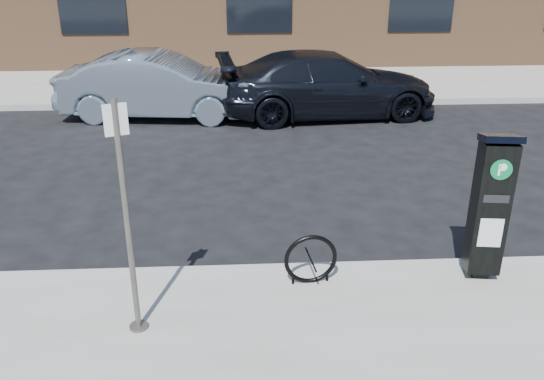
{
  "coord_description": "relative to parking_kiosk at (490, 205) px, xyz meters",
  "views": [
    {
      "loc": [
        -0.61,
        -6.21,
        3.9
      ],
      "look_at": [
        -0.24,
        0.5,
        0.97
      ],
      "focal_mm": 38.0,
      "sensor_mm": 36.0,
      "label": 1
    }
  ],
  "objects": [
    {
      "name": "car_dark",
      "position": [
        -0.79,
        7.54,
        -0.33
      ],
      "size": [
        5.38,
        2.63,
        1.51
      ],
      "primitive_type": "imported",
      "rotation": [
        0.0,
        0.0,
        1.67
      ],
      "color": "black",
      "rests_on": "ground"
    },
    {
      "name": "curb_far",
      "position": [
        -2.23,
        8.37,
        -1.01
      ],
      "size": [
        60.0,
        0.12,
        0.16
      ],
      "primitive_type": "cube",
      "color": "#9E9B93",
      "rests_on": "ground"
    },
    {
      "name": "bike_rack",
      "position": [
        -2.07,
        -0.05,
        -0.62
      ],
      "size": [
        0.64,
        0.12,
        0.63
      ],
      "rotation": [
        0.0,
        0.0,
        0.11
      ],
      "color": "black",
      "rests_on": "sidewalk_near"
    },
    {
      "name": "parking_kiosk",
      "position": [
        0.0,
        0.0,
        0.0
      ],
      "size": [
        0.46,
        0.42,
        1.82
      ],
      "rotation": [
        0.0,
        0.0,
        -0.12
      ],
      "color": "black",
      "rests_on": "sidewalk_near"
    },
    {
      "name": "sign_pole",
      "position": [
        -3.97,
        -0.82,
        0.29
      ],
      "size": [
        0.21,
        0.2,
        2.46
      ],
      "rotation": [
        0.0,
        0.0,
        0.37
      ],
      "color": "#635C57",
      "rests_on": "sidewalk_near"
    },
    {
      "name": "ground",
      "position": [
        -2.23,
        0.35,
        -1.08
      ],
      "size": [
        120.0,
        120.0,
        0.0
      ],
      "primitive_type": "plane",
      "color": "black",
      "rests_on": "ground"
    },
    {
      "name": "sidewalk_far",
      "position": [
        -2.23,
        14.35,
        -1.01
      ],
      "size": [
        60.0,
        12.0,
        0.15
      ],
      "primitive_type": "cube",
      "color": "gray",
      "rests_on": "ground"
    },
    {
      "name": "car_silver",
      "position": [
        -4.77,
        7.6,
        -0.33
      ],
      "size": [
        4.71,
        2.05,
        1.51
      ],
      "primitive_type": "imported",
      "rotation": [
        0.0,
        0.0,
        1.47
      ],
      "color": "#879AAC",
      "rests_on": "ground"
    },
    {
      "name": "curb_near",
      "position": [
        -2.23,
        0.33,
        -1.01
      ],
      "size": [
        60.0,
        0.12,
        0.16
      ],
      "primitive_type": "cube",
      "color": "#9E9B93",
      "rests_on": "ground"
    }
  ]
}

